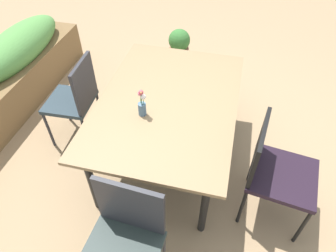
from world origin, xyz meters
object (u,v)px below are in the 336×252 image
(dining_table, at_px, (168,105))
(chair_near_left, at_px, (274,168))
(flower_vase, at_px, (142,104))
(potted_plant, at_px, (179,48))
(chair_far_side, at_px, (76,97))
(chair_end_left, at_px, (124,240))

(dining_table, height_order, chair_near_left, chair_near_left)
(flower_vase, relative_size, potted_plant, 0.47)
(dining_table, distance_m, chair_far_side, 0.94)
(chair_far_side, bearing_deg, chair_near_left, -105.54)
(chair_far_side, relative_size, potted_plant, 1.75)
(chair_near_left, xyz_separation_m, potted_plant, (1.99, 1.17, -0.25))
(chair_end_left, xyz_separation_m, chair_near_left, (0.81, -0.92, -0.01))
(chair_far_side, bearing_deg, flower_vase, -112.33)
(chair_near_left, bearing_deg, potted_plant, -141.41)
(chair_end_left, height_order, flower_vase, flower_vase)
(chair_near_left, bearing_deg, flower_vase, -89.55)
(chair_far_side, bearing_deg, potted_plant, -26.46)
(chair_end_left, xyz_separation_m, potted_plant, (2.80, 0.25, -0.26))
(chair_end_left, height_order, chair_near_left, chair_end_left)
(potted_plant, bearing_deg, chair_end_left, -174.89)
(chair_end_left, bearing_deg, flower_vase, -77.04)
(flower_vase, bearing_deg, dining_table, -35.15)
(dining_table, bearing_deg, chair_far_side, 86.91)
(chair_near_left, relative_size, potted_plant, 1.70)
(dining_table, height_order, chair_end_left, chair_end_left)
(potted_plant, bearing_deg, chair_far_side, 156.43)
(chair_end_left, relative_size, chair_far_side, 1.00)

